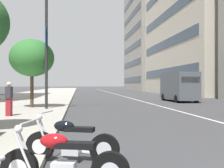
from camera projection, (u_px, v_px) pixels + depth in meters
name	position (u px, v px, depth m)	size (l,w,h in m)	color
sidewalk_right_plaza	(28.00, 98.00, 31.33)	(160.00, 10.10, 0.15)	#A39E93
lane_centre_stripe	(124.00, 96.00, 37.76)	(110.00, 0.16, 0.01)	silver
motorcycle_by_sign_pole	(63.00, 163.00, 4.44)	(0.74, 2.10, 1.09)	black
motorcycle_far_end_row	(71.00, 143.00, 5.95)	(0.85, 2.04, 1.10)	black
delivery_van_ahead	(179.00, 86.00, 26.76)	(5.27, 2.24, 2.81)	#4C5156
street_lamp_with_banners	(51.00, 24.00, 17.36)	(1.26, 2.10, 9.26)	#232326
street_tree_mid_sidewalk	(32.00, 58.00, 18.28)	(2.93, 2.93, 4.55)	#473323
pedestrian_on_plaza	(9.00, 99.00, 13.31)	(0.42, 0.29, 1.66)	maroon
office_tower_far_left_down_avenue	(157.00, 26.00, 79.66)	(26.25, 15.20, 37.35)	gray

